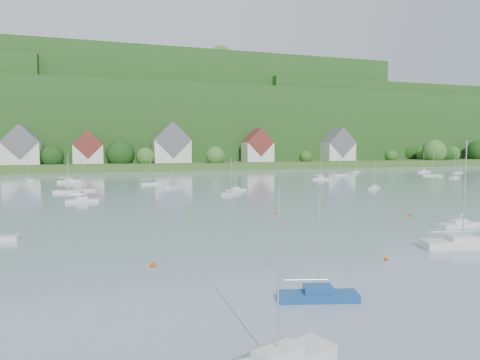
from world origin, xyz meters
name	(u,v)px	position (x,y,z in m)	size (l,w,h in m)	color
far_shore_strip	(157,165)	(0.00, 200.00, 1.50)	(600.00, 60.00, 3.00)	#2F501E
forested_ridge	(145,126)	(0.39, 268.57, 22.89)	(620.00, 181.22, 69.89)	#1A3E13
village_building_0	(22,148)	(-55.00, 187.00, 9.51)	(14.00, 10.40, 16.00)	silver
village_building_1	(88,150)	(-30.00, 189.00, 8.75)	(12.00, 9.36, 14.00)	silver
village_building_2	(172,146)	(5.00, 188.00, 10.27)	(16.00, 11.44, 18.00)	silver
village_building_3	(258,148)	(45.00, 186.00, 9.43)	(13.00, 10.40, 15.50)	silver
village_building_4	(338,147)	(90.00, 190.00, 9.59)	(15.00, 10.40, 16.50)	silver
near_sailboat_1	(318,294)	(-9.11, 24.20, 0.42)	(5.66, 2.89, 7.36)	navy
near_sailboat_3	(458,224)	(20.21, 41.75, 0.44)	(6.15, 2.23, 8.12)	silver
near_sailboat_4	(462,243)	(12.00, 32.89, 0.53)	(8.46, 4.24, 11.01)	silver
mooring_buoy_0	(386,260)	(1.63, 31.30, 0.00)	(0.39, 0.39, 0.39)	#D43E00
mooring_buoy_1	(348,298)	(-6.88, 24.03, 0.00)	(0.39, 0.39, 0.39)	silver
mooring_buoy_2	(410,216)	(20.20, 50.70, 0.00)	(0.46, 0.46, 0.46)	#D43E00
mooring_buoy_3	(277,214)	(2.02, 58.42, 0.00)	(0.47, 0.47, 0.47)	#D43E00
mooring_buoy_4	(461,216)	(28.01, 48.94, 0.00)	(0.41, 0.41, 0.41)	silver
mooring_buoy_5	(153,267)	(-18.94, 35.58, 0.00)	(0.48, 0.48, 0.48)	#D43E00
far_sailboat_cluster	(205,181)	(4.24, 117.15, 0.37)	(200.00, 72.55, 8.71)	silver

